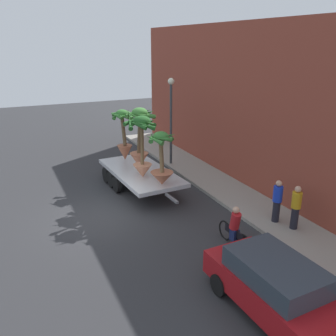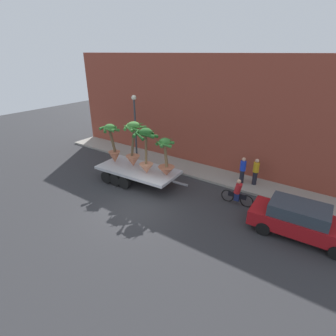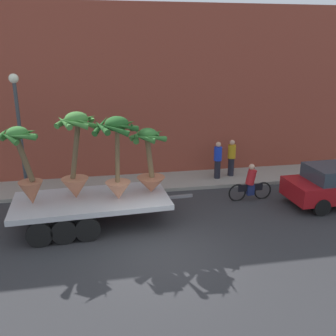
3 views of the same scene
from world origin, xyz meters
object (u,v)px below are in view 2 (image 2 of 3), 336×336
potted_palm_front (146,149)px  street_lamp (135,119)px  flatbed_trailer (135,171)px  potted_palm_middle (133,145)px  potted_palm_rear (113,144)px  cyclist (237,193)px  pedestrian_near_gate (256,171)px  pedestrian_far_left (243,170)px  potted_palm_extra (166,159)px  parked_car (301,220)px

potted_palm_front → street_lamp: size_ratio=0.59×
flatbed_trailer → potted_palm_middle: bearing=135.6°
potted_palm_rear → potted_palm_middle: potted_palm_middle is taller
potted_palm_rear → cyclist: 8.48m
flatbed_trailer → potted_palm_front: bearing=-11.3°
cyclist → pedestrian_near_gate: pedestrian_near_gate is taller
flatbed_trailer → pedestrian_far_left: bearing=30.9°
potted_palm_extra → parked_car: (7.57, -0.10, -1.18)m
parked_car → pedestrian_far_left: 5.25m
potted_palm_middle → flatbed_trailer: bearing=-44.4°
potted_palm_middle → parked_car: potted_palm_middle is taller
potted_palm_front → cyclist: size_ratio=1.54×
potted_palm_rear → pedestrian_far_left: size_ratio=1.52×
potted_palm_rear → parked_car: 11.71m
parked_car → pedestrian_far_left: size_ratio=2.68×
potted_palm_extra → cyclist: (4.19, 0.91, -1.34)m
potted_palm_front → parked_car: size_ratio=0.62×
flatbed_trailer → potted_palm_rear: 2.31m
flatbed_trailer → potted_palm_middle: potted_palm_middle is taller
potted_palm_front → parked_car: bearing=2.3°
cyclist → flatbed_trailer: bearing=-170.2°
potted_palm_rear → potted_palm_middle: size_ratio=0.88×
pedestrian_far_left → potted_palm_front: bearing=-141.5°
potted_palm_front → cyclist: potted_palm_front is taller
flatbed_trailer → street_lamp: size_ratio=1.30×
flatbed_trailer → cyclist: size_ratio=3.41×
potted_palm_middle → pedestrian_far_left: size_ratio=1.73×
flatbed_trailer → parked_car: parked_car is taller
potted_palm_extra → street_lamp: (-4.67, 2.66, 1.23)m
flatbed_trailer → potted_palm_front: 2.13m
flatbed_trailer → pedestrian_near_gate: pedestrian_near_gate is taller
potted_palm_middle → pedestrian_near_gate: bearing=27.9°
street_lamp → potted_palm_extra: bearing=-29.7°
flatbed_trailer → pedestrian_near_gate: 7.59m
cyclist → potted_palm_front: bearing=-165.7°
potted_palm_rear → potted_palm_extra: size_ratio=1.12×
flatbed_trailer → parked_car: 9.86m
pedestrian_far_left → street_lamp: bearing=-175.6°
potted_palm_middle → pedestrian_near_gate: (6.76, 3.58, -1.40)m
potted_palm_middle → potted_palm_front: (1.33, -0.40, 0.09)m
flatbed_trailer → pedestrian_near_gate: bearing=29.6°
potted_palm_front → potted_palm_extra: size_ratio=1.22×
potted_palm_middle → potted_palm_front: 1.39m
potted_palm_front → pedestrian_far_left: bearing=38.5°
potted_palm_middle → street_lamp: 3.58m
potted_palm_middle → pedestrian_near_gate: potted_palm_middle is taller
pedestrian_near_gate → pedestrian_far_left: size_ratio=1.00×
flatbed_trailer → potted_palm_rear: potted_palm_rear is taller
potted_palm_rear → potted_palm_extra: potted_palm_rear is taller
potted_palm_extra → cyclist: potted_palm_extra is taller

